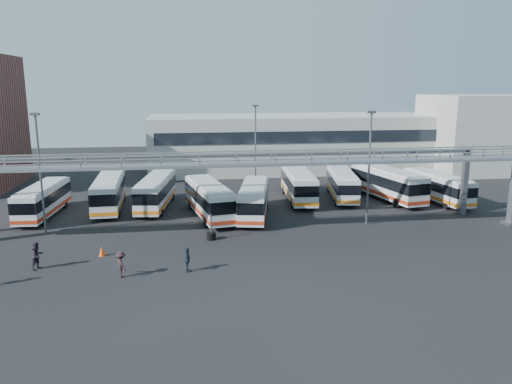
{
  "coord_description": "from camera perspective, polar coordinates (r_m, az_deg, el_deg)",
  "views": [
    {
      "loc": [
        -4.26,
        -34.72,
        12.4
      ],
      "look_at": [
        1.72,
        6.0,
        3.55
      ],
      "focal_mm": 35.0,
      "sensor_mm": 36.0,
      "label": 1
    }
  ],
  "objects": [
    {
      "name": "gantry",
      "position": [
        41.39,
        -2.33,
        2.54
      ],
      "size": [
        51.4,
        5.15,
        7.1
      ],
      "color": "gray",
      "rests_on": "ground"
    },
    {
      "name": "bus_4",
      "position": [
        47.65,
        -5.4,
        -0.73
      ],
      "size": [
        4.45,
        11.15,
        3.3
      ],
      "rotation": [
        0.0,
        0.0,
        0.18
      ],
      "color": "silver",
      "rests_on": "ground"
    },
    {
      "name": "light_pole_mid",
      "position": [
        45.27,
        12.82,
        3.36
      ],
      "size": [
        0.7,
        0.35,
        10.21
      ],
      "color": "#4C4F54",
      "rests_on": "ground"
    },
    {
      "name": "light_pole_back",
      "position": [
        57.71,
        -0.07,
        5.5
      ],
      "size": [
        0.7,
        0.35,
        10.21
      ],
      "color": "#4C4F54",
      "rests_on": "ground"
    },
    {
      "name": "bus_2",
      "position": [
        52.63,
        -16.46,
        0.05
      ],
      "size": [
        2.94,
        10.99,
        3.31
      ],
      "rotation": [
        0.0,
        0.0,
        0.04
      ],
      "color": "silver",
      "rests_on": "ground"
    },
    {
      "name": "pedestrian_c",
      "position": [
        34.18,
        -15.15,
        -8.0
      ],
      "size": [
        1.14,
        1.31,
        1.76
      ],
      "primitive_type": "imported",
      "rotation": [
        0.0,
        0.0,
        2.1
      ],
      "color": "black",
      "rests_on": "ground"
    },
    {
      "name": "bus_8",
      "position": [
        56.56,
        14.78,
        1.05
      ],
      "size": [
        4.64,
        11.67,
        3.46
      ],
      "rotation": [
        0.0,
        0.0,
        0.18
      ],
      "color": "silver",
      "rests_on": "ground"
    },
    {
      "name": "cone_right",
      "position": [
        38.82,
        -17.21,
        -6.47
      ],
      "size": [
        0.6,
        0.6,
        0.74
      ],
      "primitive_type": "cone",
      "rotation": [
        0.0,
        0.0,
        -0.36
      ],
      "color": "#F84A0D",
      "rests_on": "ground"
    },
    {
      "name": "bus_6",
      "position": [
        54.55,
        4.87,
        0.94
      ],
      "size": [
        3.43,
        11.17,
        3.34
      ],
      "rotation": [
        0.0,
        0.0,
        -0.08
      ],
      "color": "silver",
      "rests_on": "ground"
    },
    {
      "name": "ground",
      "position": [
        37.11,
        -1.29,
        -7.38
      ],
      "size": [
        140.0,
        140.0,
        0.0
      ],
      "primitive_type": "plane",
      "color": "black",
      "rests_on": "ground"
    },
    {
      "name": "bus_5",
      "position": [
        47.58,
        -0.24,
        -0.79
      ],
      "size": [
        4.48,
        10.71,
        3.17
      ],
      "rotation": [
        0.0,
        0.0,
        -0.2
      ],
      "color": "silver",
      "rests_on": "ground"
    },
    {
      "name": "tire_stack",
      "position": [
        41.08,
        -5.14,
        -4.94
      ],
      "size": [
        0.76,
        0.76,
        2.17
      ],
      "color": "black",
      "rests_on": "ground"
    },
    {
      "name": "bus_1",
      "position": [
        51.86,
        -23.18,
        -0.77
      ],
      "size": [
        3.11,
        10.23,
        3.06
      ],
      "rotation": [
        0.0,
        0.0,
        -0.08
      ],
      "color": "silver",
      "rests_on": "ground"
    },
    {
      "name": "light_pole_left",
      "position": [
        44.81,
        -23.46,
        2.57
      ],
      "size": [
        0.7,
        0.35,
        10.21
      ],
      "color": "#4C4F54",
      "rests_on": "ground"
    },
    {
      "name": "bus_9",
      "position": [
        57.21,
        20.0,
        0.63
      ],
      "size": [
        3.4,
        10.33,
        3.08
      ],
      "rotation": [
        0.0,
        0.0,
        0.11
      ],
      "color": "silver",
      "rests_on": "ground"
    },
    {
      "name": "bus_3",
      "position": [
        52.02,
        -11.36,
        0.13
      ],
      "size": [
        3.93,
        10.86,
        3.23
      ],
      "rotation": [
        0.0,
        0.0,
        -0.14
      ],
      "color": "silver",
      "rests_on": "ground"
    },
    {
      "name": "bus_7",
      "position": [
        56.12,
        9.8,
        0.99
      ],
      "size": [
        4.11,
        10.51,
        3.11
      ],
      "rotation": [
        0.0,
        0.0,
        -0.17
      ],
      "color": "silver",
      "rests_on": "ground"
    },
    {
      "name": "pedestrian_b",
      "position": [
        37.52,
        -23.71,
        -6.67
      ],
      "size": [
        1.12,
        1.18,
        1.92
      ],
      "primitive_type": "imported",
      "rotation": [
        0.0,
        0.0,
        0.98
      ],
      "color": "#241D29",
      "rests_on": "ground"
    },
    {
      "name": "building_right",
      "position": [
        79.28,
        24.05,
        6.1
      ],
      "size": [
        14.0,
        12.0,
        11.0
      ],
      "primitive_type": "cube",
      "color": "#B2B2AD",
      "rests_on": "ground"
    },
    {
      "name": "warehouse",
      "position": [
        74.99,
        4.25,
        5.68
      ],
      "size": [
        42.0,
        14.0,
        8.0
      ],
      "primitive_type": "cube",
      "color": "#9E9E99",
      "rests_on": "ground"
    },
    {
      "name": "pedestrian_d",
      "position": [
        34.24,
        -7.86,
        -7.68
      ],
      "size": [
        0.46,
        1.02,
        1.71
      ],
      "primitive_type": "imported",
      "rotation": [
        0.0,
        0.0,
        1.61
      ],
      "color": "#1B2632",
      "rests_on": "ground"
    }
  ]
}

